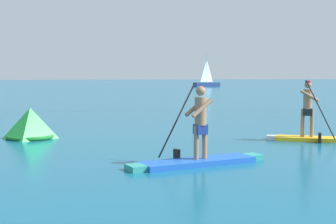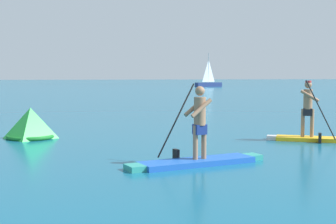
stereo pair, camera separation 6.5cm
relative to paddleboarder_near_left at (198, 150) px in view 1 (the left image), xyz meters
The scene contains 4 objects.
paddleboarder_near_left is the anchor object (origin of this frame).
paddleboarder_mid_center 5.30m from the paddleboarder_near_left, 31.00° to the left, with size 2.68×1.81×1.85m.
race_marker_buoy 6.58m from the paddleboarder_near_left, 123.82° to the left, with size 1.52×1.52×0.96m.
sailboat_right_horizon 71.94m from the paddleboarder_near_left, 70.46° to the left, with size 4.93×2.21×5.81m.
Camera 1 is at (-9.74, -8.45, 1.95)m, focal length 50.69 mm.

